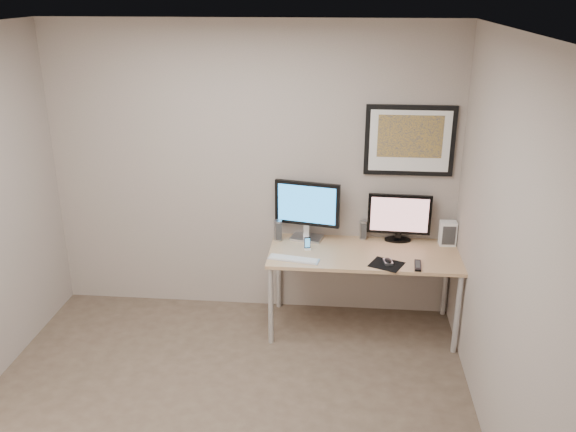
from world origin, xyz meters
name	(u,v)px	position (x,y,z in m)	size (l,w,h in m)	color
floor	(219,422)	(0.00, 0.00, 0.00)	(3.60, 3.60, 0.00)	#493A2D
room	(223,177)	(0.00, 0.45, 1.64)	(3.60, 3.60, 3.60)	white
desk	(364,259)	(1.00, 1.35, 0.66)	(1.60, 0.70, 0.73)	#987949
framed_art	(410,141)	(1.35, 1.68, 1.62)	(0.75, 0.04, 0.60)	black
monitor_large	(307,208)	(0.50, 1.60, 1.02)	(0.57, 0.24, 0.53)	#A9A9AE
monitor_tv	(399,217)	(1.30, 1.63, 0.96)	(0.55, 0.14, 0.43)	black
speaker_left	(278,230)	(0.25, 1.55, 0.82)	(0.07, 0.07, 0.18)	#A9A9AE
speaker_right	(363,230)	(1.00, 1.65, 0.81)	(0.07, 0.07, 0.17)	#A9A9AE
phone_dock	(307,243)	(0.52, 1.36, 0.79)	(0.05, 0.05, 0.12)	black
keyboard	(294,259)	(0.42, 1.14, 0.74)	(0.42, 0.11, 0.01)	silver
mousepad	(386,264)	(1.18, 1.12, 0.73)	(0.25, 0.22, 0.00)	black
mouse	(388,261)	(1.19, 1.15, 0.75)	(0.06, 0.11, 0.04)	black
remote	(418,265)	(1.42, 1.11, 0.74)	(0.05, 0.19, 0.02)	black
fan_unit	(448,233)	(1.72, 1.58, 0.84)	(0.14, 0.10, 0.21)	white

